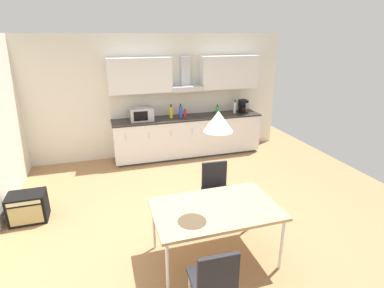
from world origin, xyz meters
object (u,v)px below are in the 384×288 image
object	(u,v)px
bottle_blue	(181,112)
pendant_lamp	(218,121)
bottle_yellow	(171,112)
chair_near_left	(214,279)
guitar_amp	(28,207)
microwave	(142,114)
coffee_maker	(242,106)
bottle_green	(217,110)
chair_far_right	(216,186)
dining_table	(215,211)
bottle_red	(185,113)
bottle_white	(235,107)

from	to	relation	value
bottle_blue	pendant_lamp	bearing A→B (deg)	-98.17
bottle_yellow	pendant_lamp	world-z (taller)	pendant_lamp
chair_near_left	guitar_amp	size ratio (longest dim) A/B	1.67
microwave	bottle_yellow	world-z (taller)	bottle_yellow
coffee_maker	bottle_yellow	xyz separation A→B (m)	(-1.71, 0.02, -0.02)
bottle_green	chair_far_right	size ratio (longest dim) A/B	0.25
dining_table	bottle_green	bearing A→B (deg)	68.21
dining_table	pendant_lamp	bearing A→B (deg)	92.39
chair_near_left	bottle_red	bearing A→B (deg)	77.70
bottle_white	guitar_amp	world-z (taller)	bottle_white
bottle_blue	bottle_white	xyz separation A→B (m)	(1.31, 0.02, 0.00)
bottle_red	chair_near_left	world-z (taller)	bottle_red
bottle_white	guitar_amp	size ratio (longest dim) A/B	0.60
bottle_white	bottle_green	bearing A→B (deg)	176.87
bottle_yellow	bottle_white	world-z (taller)	bottle_white
bottle_yellow	coffee_maker	bearing A→B (deg)	-0.52
bottle_yellow	pendant_lamp	size ratio (longest dim) A/B	0.92
pendant_lamp	guitar_amp	bearing A→B (deg)	146.45
bottle_red	microwave	bearing A→B (deg)	-178.94
bottle_red	chair_near_left	xyz separation A→B (m)	(-0.93, -4.25, -0.45)
microwave	bottle_green	size ratio (longest dim) A/B	2.19
bottle_red	bottle_green	distance (m)	0.79
bottle_blue	dining_table	distance (m)	3.45
microwave	coffee_maker	bearing A→B (deg)	0.64
microwave	bottle_blue	xyz separation A→B (m)	(0.86, 0.01, -0.01)
bottle_yellow	guitar_amp	world-z (taller)	bottle_yellow
bottle_red	bottle_white	distance (m)	1.21
coffee_maker	pendant_lamp	world-z (taller)	pendant_lamp
bottle_green	chair_near_left	bearing A→B (deg)	-111.78
microwave	dining_table	world-z (taller)	microwave
bottle_white	bottle_yellow	bearing A→B (deg)	179.50
chair_near_left	dining_table	bearing A→B (deg)	68.24
chair_near_left	bottle_green	bearing A→B (deg)	68.22
chair_far_right	guitar_amp	distance (m)	2.81
bottle_blue	chair_far_right	distance (m)	2.61
bottle_yellow	bottle_green	size ratio (longest dim) A/B	1.35
chair_far_right	bottle_red	bearing A→B (deg)	84.36
microwave	bottle_white	xyz separation A→B (m)	(2.17, 0.03, -0.01)
bottle_red	chair_far_right	bearing A→B (deg)	-95.64
bottle_red	bottle_green	world-z (taller)	bottle_green
microwave	coffee_maker	world-z (taller)	coffee_maker
guitar_amp	microwave	bearing A→B (deg)	42.54
bottle_red	pendant_lamp	size ratio (longest dim) A/B	0.57
microwave	guitar_amp	xyz separation A→B (m)	(-1.99, -1.82, -0.83)
bottle_white	bottle_green	xyz separation A→B (m)	(-0.42, 0.02, -0.04)
pendant_lamp	bottle_white	bearing A→B (deg)	62.24
microwave	bottle_green	xyz separation A→B (m)	(1.75, 0.05, -0.05)
bottle_blue	chair_near_left	bearing A→B (deg)	-100.99
bottle_red	dining_table	xyz separation A→B (m)	(-0.59, -3.41, -0.31)
bottle_white	coffee_maker	bearing A→B (deg)	-0.68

